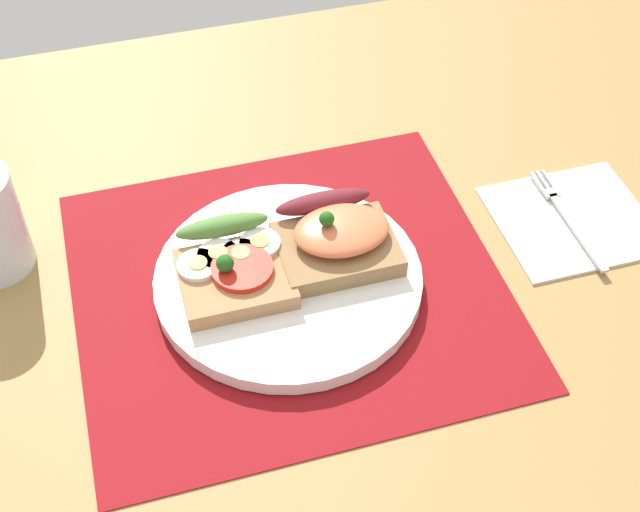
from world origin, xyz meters
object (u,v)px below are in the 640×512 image
(napkin, at_px, (572,219))
(sandwich_salmon, at_px, (337,237))
(fork, at_px, (567,215))
(plate, at_px, (288,279))
(sandwich_egg_tomato, at_px, (232,265))

(napkin, bearing_deg, sandwich_salmon, 177.89)
(napkin, height_order, fork, fork)
(plate, bearing_deg, sandwich_egg_tomato, 165.33)
(plate, xyz_separation_m, sandwich_egg_tomato, (-0.05, 0.01, 0.02))
(fork, bearing_deg, sandwich_egg_tomato, 179.31)
(sandwich_salmon, bearing_deg, fork, -1.82)
(sandwich_egg_tomato, relative_size, fork, 0.70)
(sandwich_egg_tomato, relative_size, sandwich_salmon, 0.94)
(sandwich_egg_tomato, xyz_separation_m, sandwich_salmon, (0.10, 0.00, 0.00))
(napkin, distance_m, fork, 0.01)
(napkin, bearing_deg, sandwich_egg_tomato, 179.08)
(plate, bearing_deg, sandwich_salmon, 17.60)
(plate, xyz_separation_m, sandwich_salmon, (0.05, 0.02, 0.03))
(fork, bearing_deg, napkin, -12.63)
(plate, height_order, sandwich_salmon, sandwich_salmon)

